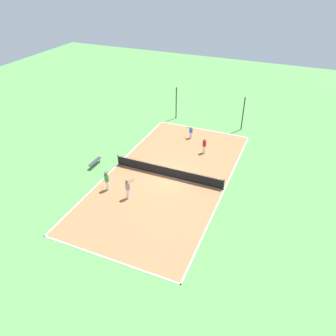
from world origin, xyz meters
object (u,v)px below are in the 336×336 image
object	(u,v)px
player_coach_red	(204,145)
tennis_ball_far_baseline	(175,195)
tennis_ball_midcourt	(152,154)
tennis_net	(168,172)
player_near_blue	(191,132)
fence_post_back_left	(176,103)
tennis_ball_left_sideline	(176,210)
fence_post_back_right	(243,114)
bench	(95,162)
tennis_ball_near_net	(118,231)
player_far_green	(107,180)
player_baseline_gray	(128,187)

from	to	relation	value
player_coach_red	tennis_ball_far_baseline	distance (m)	7.39
player_coach_red	tennis_ball_midcourt	size ratio (longest dim) A/B	22.57
tennis_net	player_near_blue	xyz separation A→B (m)	(-0.58, 7.52, 0.25)
player_coach_red	fence_post_back_left	world-z (taller)	fence_post_back_left
tennis_ball_midcourt	tennis_ball_far_baseline	size ratio (longest dim) A/B	1.00
tennis_ball_left_sideline	fence_post_back_right	size ratio (longest dim) A/B	0.02
tennis_ball_far_baseline	bench	bearing A→B (deg)	171.33
tennis_net	fence_post_back_right	world-z (taller)	fence_post_back_right
fence_post_back_left	tennis_ball_near_net	bearing A→B (deg)	-80.36
player_near_blue	tennis_ball_far_baseline	world-z (taller)	player_near_blue
tennis_net	tennis_ball_midcourt	bearing A→B (deg)	136.19
tennis_ball_near_net	fence_post_back_right	size ratio (longest dim) A/B	0.02
bench	tennis_ball_left_sideline	bearing A→B (deg)	-107.92
player_far_green	tennis_ball_midcourt	size ratio (longest dim) A/B	25.65
tennis_net	tennis_ball_left_sideline	world-z (taller)	tennis_net
player_baseline_gray	tennis_ball_midcourt	bearing A→B (deg)	21.46
tennis_net	fence_post_back_right	size ratio (longest dim) A/B	2.65
tennis_net	tennis_ball_midcourt	size ratio (longest dim) A/B	146.97
player_coach_red	player_near_blue	bearing A→B (deg)	-64.61
tennis_ball_midcourt	tennis_net	bearing A→B (deg)	-43.81
player_far_green	player_coach_red	world-z (taller)	player_far_green
tennis_net	player_baseline_gray	size ratio (longest dim) A/B	5.50
fence_post_back_left	tennis_ball_far_baseline	bearing A→B (deg)	-68.44
tennis_net	tennis_ball_near_net	bearing A→B (deg)	-94.61
tennis_ball_midcourt	tennis_ball_near_net	distance (m)	10.69
bench	fence_post_back_right	world-z (taller)	fence_post_back_right
tennis_net	tennis_ball_near_net	distance (m)	7.68
player_baseline_gray	tennis_ball_near_net	size ratio (longest dim) A/B	26.75
player_near_blue	fence_post_back_right	bearing A→B (deg)	-103.84
player_baseline_gray	fence_post_back_left	bearing A→B (deg)	19.34
player_near_blue	tennis_ball_midcourt	distance (m)	5.32
tennis_ball_near_net	tennis_ball_far_baseline	world-z (taller)	same
bench	player_coach_red	distance (m)	10.47
player_far_green	player_baseline_gray	size ratio (longest dim) A/B	0.96
player_far_green	fence_post_back_right	world-z (taller)	fence_post_back_right
fence_post_back_left	player_baseline_gray	bearing A→B (deg)	-82.11
tennis_net	fence_post_back_right	xyz separation A→B (m)	(3.89, 11.64, 1.35)
player_far_green	tennis_ball_midcourt	world-z (taller)	player_far_green
tennis_ball_midcourt	tennis_ball_left_sideline	distance (m)	8.55
bench	fence_post_back_left	bearing A→B (deg)	-13.37
player_near_blue	tennis_ball_near_net	xyz separation A→B (m)	(-0.03, -15.16, -0.72)
bench	player_baseline_gray	world-z (taller)	player_baseline_gray
tennis_ball_near_net	tennis_net	bearing A→B (deg)	85.39
tennis_ball_near_net	player_near_blue	bearing A→B (deg)	89.88
player_baseline_gray	tennis_net	bearing A→B (deg)	-11.77
tennis_ball_left_sideline	fence_post_back_right	distance (m)	15.75
player_near_blue	tennis_ball_midcourt	world-z (taller)	player_near_blue
fence_post_back_left	tennis_net	bearing A→B (deg)	-71.52
bench	tennis_ball_midcourt	bearing A→B (deg)	-46.55
player_far_green	fence_post_back_left	xyz separation A→B (m)	(-0.05, 15.34, 0.86)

